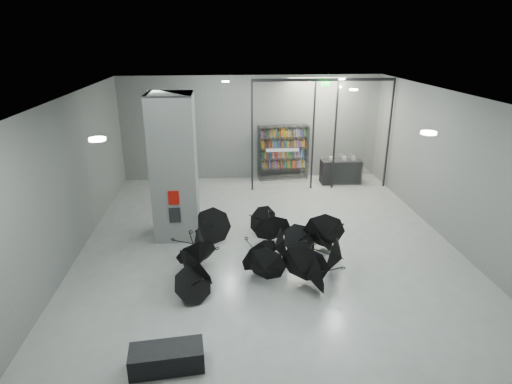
{
  "coord_description": "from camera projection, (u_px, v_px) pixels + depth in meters",
  "views": [
    {
      "loc": [
        -1.21,
        -9.2,
        5.39
      ],
      "look_at": [
        -0.3,
        1.5,
        1.4
      ],
      "focal_mm": 29.7,
      "sensor_mm": 36.0,
      "label": 1
    }
  ],
  "objects": [
    {
      "name": "fire_cabinet",
      "position": [
        174.0,
        198.0,
        11.19
      ],
      "size": [
        0.28,
        0.04,
        0.38
      ],
      "primitive_type": "cube",
      "color": "#A50A07",
      "rests_on": "column"
    },
    {
      "name": "glass_partition",
      "position": [
        321.0,
        131.0,
        15.14
      ],
      "size": [
        5.06,
        0.08,
        4.0
      ],
      "color": "silver",
      "rests_on": "ground"
    },
    {
      "name": "bookshelf",
      "position": [
        283.0,
        152.0,
        16.6
      ],
      "size": [
        1.97,
        0.63,
        2.13
      ],
      "primitive_type": null,
      "rotation": [
        0.0,
        0.0,
        0.12
      ],
      "color": "black",
      "rests_on": "ground"
    },
    {
      "name": "shop_counter",
      "position": [
        341.0,
        171.0,
        16.3
      ],
      "size": [
        1.53,
        0.62,
        0.91
      ],
      "primitive_type": "cube",
      "rotation": [
        0.0,
        0.0,
        -0.0
      ],
      "color": "black",
      "rests_on": "ground"
    },
    {
      "name": "column",
      "position": [
        174.0,
        167.0,
        11.54
      ],
      "size": [
        1.2,
        1.2,
        4.0
      ],
      "primitive_type": "cube",
      "color": "slate",
      "rests_on": "ground"
    },
    {
      "name": "exit_sign",
      "position": [
        326.0,
        84.0,
        14.38
      ],
      "size": [
        0.3,
        0.06,
        0.15
      ],
      "primitive_type": "cube",
      "color": "#0CE533",
      "rests_on": "room"
    },
    {
      "name": "umbrella_cluster",
      "position": [
        266.0,
        254.0,
        10.44
      ],
      "size": [
        4.71,
        4.4,
        1.3
      ],
      "color": "black",
      "rests_on": "ground"
    },
    {
      "name": "room",
      "position": [
        275.0,
        155.0,
        9.58
      ],
      "size": [
        14.0,
        14.02,
        4.01
      ],
      "color": "gray",
      "rests_on": "ground"
    },
    {
      "name": "bench",
      "position": [
        167.0,
        358.0,
        7.24
      ],
      "size": [
        1.3,
        0.65,
        0.4
      ],
      "primitive_type": "cube",
      "rotation": [
        0.0,
        0.0,
        0.09
      ],
      "color": "black",
      "rests_on": "ground"
    },
    {
      "name": "info_panel",
      "position": [
        175.0,
        215.0,
        11.36
      ],
      "size": [
        0.3,
        0.03,
        0.42
      ],
      "primitive_type": "cube",
      "color": "black",
      "rests_on": "column"
    }
  ]
}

